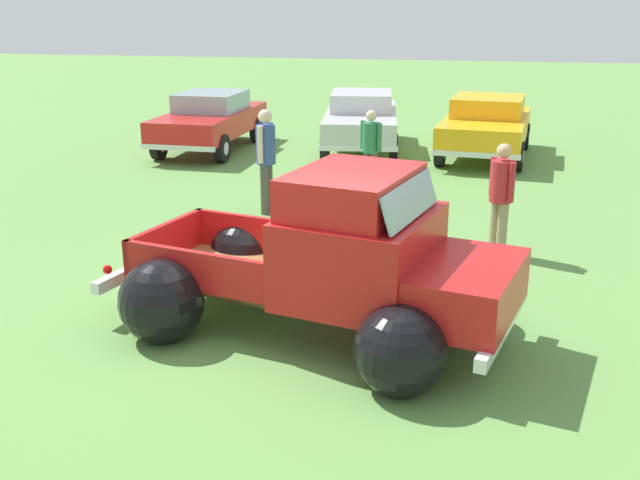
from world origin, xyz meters
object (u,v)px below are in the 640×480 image
show_car_0 (210,119)px  spectator_2 (266,154)px  show_car_1 (361,119)px  vintage_pickup_truck (338,272)px  spectator_1 (371,146)px  show_car_2 (486,125)px  spectator_0 (501,192)px

show_car_0 → spectator_2: size_ratio=2.31×
show_car_1 → spectator_2: bearing=-14.0°
vintage_pickup_truck → spectator_2: (-2.11, 4.75, 0.30)m
show_car_1 → spectator_2: (-0.79, -6.14, 0.28)m
show_car_0 → spectator_1: 5.59m
show_car_2 → spectator_0: bearing=7.3°
show_car_0 → spectator_1: bearing=54.9°
show_car_2 → spectator_1: bearing=-24.5°
show_car_0 → show_car_1: (3.69, 0.79, 0.00)m
show_car_0 → spectator_0: (6.86, -6.86, 0.17)m
show_car_0 → show_car_1: bearing=103.8°
show_car_0 → spectator_2: (2.90, -5.35, 0.28)m
vintage_pickup_truck → show_car_0: 11.27m
vintage_pickup_truck → show_car_1: size_ratio=1.08×
show_car_1 → spectator_1: size_ratio=2.87×
vintage_pickup_truck → show_car_2: vintage_pickup_truck is taller
spectator_1 → vintage_pickup_truck: bearing=38.7°
show_car_0 → spectator_0: 9.70m
show_car_1 → spectator_1: spectator_1 is taller
spectator_0 → show_car_2: bearing=54.8°
show_car_1 → spectator_2: size_ratio=2.48×
show_car_1 → spectator_2: 6.19m
show_car_0 → show_car_2: (6.75, 0.45, 0.00)m
vintage_pickup_truck → spectator_2: size_ratio=2.69×
show_car_0 → spectator_0: bearing=46.6°
show_car_0 → show_car_1: same height
show_car_1 → show_car_2: same height
show_car_0 → show_car_2: bearing=95.5°
vintage_pickup_truck → spectator_1: size_ratio=3.11×
vintage_pickup_truck → spectator_0: bearing=74.3°
vintage_pickup_truck → spectator_2: vintage_pickup_truck is taller
show_car_1 → spectator_0: 8.29m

